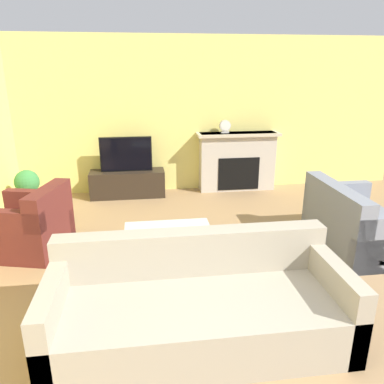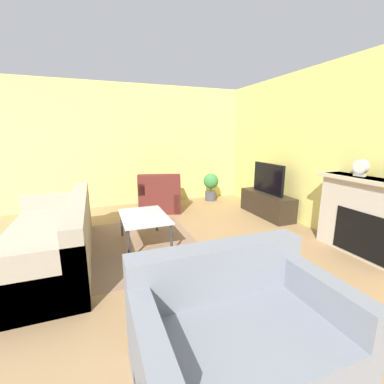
{
  "view_description": "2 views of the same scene",
  "coord_description": "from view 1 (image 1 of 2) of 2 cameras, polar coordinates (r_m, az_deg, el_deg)",
  "views": [
    {
      "loc": [
        -0.58,
        -1.6,
        2.17
      ],
      "look_at": [
        -0.03,
        2.43,
        0.81
      ],
      "focal_mm": 35.0,
      "sensor_mm": 36.0,
      "label": 1
    },
    {
      "loc": [
        3.28,
        1.58,
        1.61
      ],
      "look_at": [
        0.31,
        2.7,
        0.89
      ],
      "focal_mm": 24.0,
      "sensor_mm": 36.0,
      "label": 2
    }
  ],
  "objects": [
    {
      "name": "wall_back",
      "position": [
        6.75,
        -2.85,
        11.5
      ],
      "size": [
        8.44,
        0.06,
        2.7
      ],
      "color": "#EADB72",
      "rests_on": "ground_plane"
    },
    {
      "name": "area_rug",
      "position": [
        4.23,
        -3.32,
        -12.32
      ],
      "size": [
        2.17,
        1.85,
        0.0
      ],
      "color": "#896B56",
      "rests_on": "ground_plane"
    },
    {
      "name": "fireplace",
      "position": [
        6.9,
        6.89,
        4.85
      ],
      "size": [
        1.49,
        0.36,
        1.06
      ],
      "color": "#BCB2A3",
      "rests_on": "ground_plane"
    },
    {
      "name": "tv_stand",
      "position": [
        6.65,
        -9.76,
        1.27
      ],
      "size": [
        1.28,
        0.41,
        0.46
      ],
      "color": "#2D2319",
      "rests_on": "ground_plane"
    },
    {
      "name": "tv",
      "position": [
        6.51,
        -10.01,
        5.69
      ],
      "size": [
        0.88,
        0.06,
        0.59
      ],
      "color": "black",
      "rests_on": "tv_stand"
    },
    {
      "name": "couch_sectional",
      "position": [
        3.23,
        0.91,
        -17.17
      ],
      "size": [
        2.38,
        0.99,
        0.82
      ],
      "color": "#9E937F",
      "rests_on": "ground_plane"
    },
    {
      "name": "couch_loveseat",
      "position": [
        5.12,
        23.72,
        -4.66
      ],
      "size": [
        0.91,
        1.36,
        0.82
      ],
      "rotation": [
        0.0,
        0.0,
        1.57
      ],
      "color": "gray",
      "rests_on": "ground_plane"
    },
    {
      "name": "armchair_by_window",
      "position": [
        5.01,
        -23.58,
        -5.05
      ],
      "size": [
        1.06,
        1.04,
        0.82
      ],
      "rotation": [
        0.0,
        0.0,
        -1.82
      ],
      "color": "#5B231E",
      "rests_on": "ground_plane"
    },
    {
      "name": "coffee_table",
      "position": [
        4.19,
        -3.6,
        -6.52
      ],
      "size": [
        0.97,
        0.65,
        0.44
      ],
      "color": "#333338",
      "rests_on": "ground_plane"
    },
    {
      "name": "potted_plant",
      "position": [
        6.33,
        -23.74,
        0.6
      ],
      "size": [
        0.37,
        0.37,
        0.67
      ],
      "color": "#47474C",
      "rests_on": "ground_plane"
    },
    {
      "name": "mantel_clock",
      "position": [
        6.73,
        5.05,
        9.94
      ],
      "size": [
        0.2,
        0.07,
        0.23
      ],
      "color": "beige",
      "rests_on": "fireplace"
    }
  ]
}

